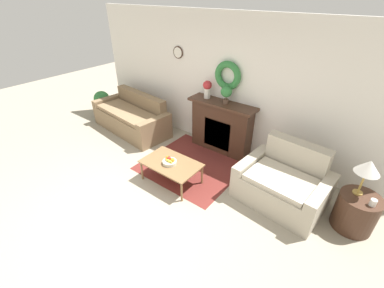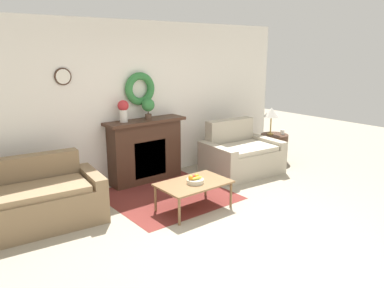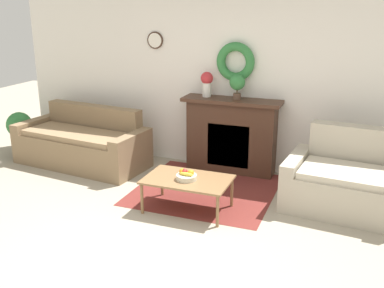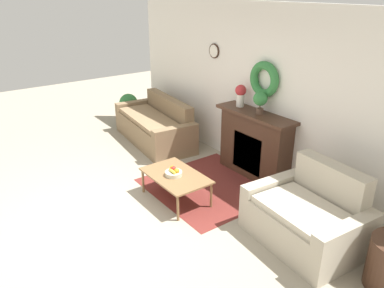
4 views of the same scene
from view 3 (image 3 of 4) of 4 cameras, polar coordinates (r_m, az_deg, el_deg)
name	(u,v)px [view 3 (image 3 of 4)]	position (r m, az deg, el deg)	size (l,w,h in m)	color
ground_plane	(144,255)	(4.61, -6.16, -13.86)	(16.00, 16.00, 0.00)	#9E937F
floor_rug	(206,189)	(6.03, 1.73, -5.78)	(1.80, 1.74, 0.01)	maroon
wall_back	(228,77)	(6.59, 4.57, 8.50)	(6.80, 0.19, 2.70)	white
fireplace	(231,135)	(6.54, 5.01, 1.14)	(1.42, 0.41, 1.09)	#42281C
couch_left	(83,144)	(7.06, -13.70, -0.02)	(2.11, 1.09, 0.87)	#846B4C
loveseat_right	(344,182)	(5.73, 18.74, -4.57)	(1.42, 1.09, 0.95)	#B2A893
coffee_table	(188,181)	(5.33, -0.56, -4.75)	(1.01, 0.64, 0.40)	olive
fruit_bowl	(186,176)	(5.27, -0.74, -4.03)	(0.25, 0.25, 0.12)	beige
vase_on_mantel_left	(207,82)	(6.49, 1.90, 7.83)	(0.18, 0.18, 0.36)	silver
potted_plant_on_mantel	(237,84)	(6.34, 5.77, 7.65)	(0.22, 0.22, 0.35)	brown
potted_plant_floor_by_couch	(20,129)	(7.83, -21.01, 1.74)	(0.41, 0.41, 0.70)	brown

